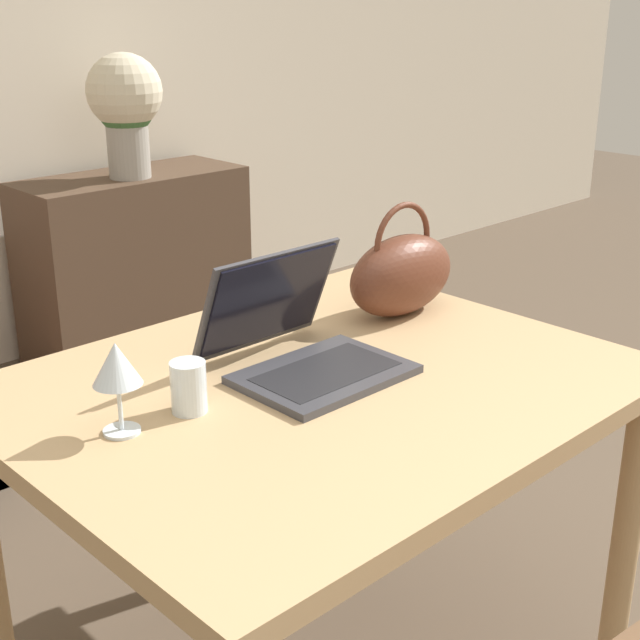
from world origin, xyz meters
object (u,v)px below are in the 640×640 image
Objects in this scene: drinking_glass at (189,387)px; flower_vase at (125,104)px; handbag at (402,273)px; wine_glass at (117,367)px; laptop at (297,338)px.

flower_vase is (1.09, 1.92, 0.25)m from drinking_glass.
flower_vase is at bearing 76.79° from handbag.
handbag is (0.79, 0.07, -0.02)m from wine_glass.
handbag is (0.66, 0.08, 0.05)m from drinking_glass.
wine_glass is at bearing -122.73° from flower_vase.
drinking_glass is 0.31× the size of handbag.
wine_glass is at bearing -179.54° from laptop.
laptop is 0.40m from handbag.
laptop is at bearing 3.37° from drinking_glass.
flower_vase is (1.22, 1.90, 0.17)m from wine_glass.
wine_glass reaches higher than drinking_glass.
handbag is at bearing -103.21° from flower_vase.
wine_glass is 0.34× the size of flower_vase.
drinking_glass is 0.67m from handbag.
drinking_glass is at bearing -5.58° from wine_glass.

